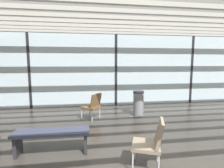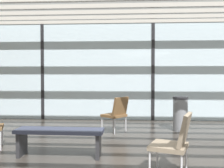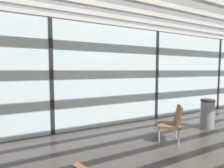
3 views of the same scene
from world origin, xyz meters
The scene contains 10 objects.
glass_curtain_wall centered at (0.00, 5.20, 1.52)m, with size 14.00×0.08×3.03m, color silver.
window_mullion_0 centered at (-3.50, 5.20, 1.52)m, with size 0.10×0.12×3.03m, color black.
window_mullion_1 centered at (0.00, 5.20, 1.52)m, with size 0.10×0.12×3.03m, color black.
window_mullion_2 centered at (3.50, 5.20, 1.52)m, with size 0.10×0.12×3.03m, color black.
ceiling_slats centered at (0.00, 1.90, 3.08)m, with size 13.72×6.72×0.10m.
parked_airplane centered at (-1.40, 10.28, 1.85)m, with size 10.96×3.71×3.71m.
lounge_chair_0 centered at (-1.06, 3.39, 0.49)m, with size 0.71×0.70×0.87m.
lounge_chair_3 centered at (-0.14, 0.64, 0.49)m, with size 0.66×0.64×0.87m.
waiting_bench centered at (-1.95, 1.41, 0.36)m, with size 1.51×0.44×0.47m.
trash_bin centered at (0.53, 3.61, 0.43)m, with size 0.38×0.38×0.86m.
Camera 1 is at (-1.23, -2.06, 1.84)m, focal length 27.51 mm.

